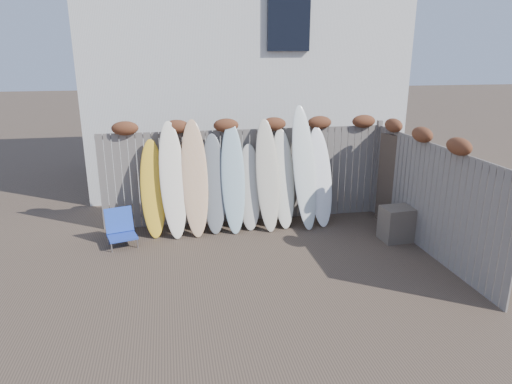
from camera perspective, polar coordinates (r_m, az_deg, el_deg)
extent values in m
plane|color=#493A2D|center=(7.90, 1.68, -9.49)|extent=(80.00, 80.00, 0.00)
cube|color=slate|center=(9.75, -1.34, 2.04)|extent=(6.00, 0.10, 2.00)
cube|color=slate|center=(10.64, 14.81, 3.03)|extent=(0.10, 0.10, 2.10)
ellipsoid|color=brown|center=(9.40, -16.07, 7.66)|extent=(0.52, 0.28, 0.28)
ellipsoid|color=brown|center=(9.36, -9.91, 8.03)|extent=(0.52, 0.28, 0.28)
ellipsoid|color=brown|center=(9.43, -3.77, 8.32)|extent=(0.52, 0.28, 0.28)
ellipsoid|color=brown|center=(9.61, 2.22, 8.50)|extent=(0.52, 0.28, 0.28)
ellipsoid|color=brown|center=(9.88, 7.95, 8.59)|extent=(0.52, 0.28, 0.28)
ellipsoid|color=brown|center=(10.24, 13.31, 8.60)|extent=(0.52, 0.28, 0.28)
cube|color=slate|center=(8.80, 20.86, -0.79)|extent=(0.10, 4.40, 2.00)
ellipsoid|color=brown|center=(7.96, 24.04, 5.23)|extent=(0.28, 0.56, 0.28)
ellipsoid|color=brown|center=(8.87, 20.06, 6.76)|extent=(0.28, 0.56, 0.28)
ellipsoid|color=brown|center=(9.81, 16.81, 7.98)|extent=(0.28, 0.56, 0.28)
cube|color=silver|center=(13.56, -2.26, 14.84)|extent=(8.00, 5.00, 6.00)
cube|color=black|center=(11.23, 4.11, 20.46)|extent=(1.00, 0.12, 1.30)
cube|color=#223FAD|center=(9.02, -16.36, -5.38)|extent=(0.61, 0.57, 0.03)
cube|color=#2447B7|center=(9.15, -16.77, -3.34)|extent=(0.54, 0.28, 0.48)
cylinder|color=silver|center=(8.85, -17.60, -6.62)|extent=(0.03, 0.03, 0.19)
cylinder|color=#A5A6AD|center=(9.20, -17.98, -5.72)|extent=(0.03, 0.03, 0.19)
cylinder|color=#B2B2B9|center=(8.91, -14.59, -6.18)|extent=(0.03, 0.03, 0.19)
cylinder|color=#B9B8C0|center=(9.26, -15.08, -5.31)|extent=(0.03, 0.03, 0.19)
cube|color=brown|center=(9.30, 17.15, -3.82)|extent=(0.60, 0.51, 0.67)
cube|color=#443829|center=(9.82, 17.66, 1.04)|extent=(0.47, 1.22, 1.90)
ellipsoid|color=yellow|center=(9.24, -12.76, 0.41)|extent=(0.49, 0.68, 1.90)
ellipsoid|color=white|center=(9.12, -10.37, 1.49)|extent=(0.58, 0.83, 2.25)
ellipsoid|color=#FFAA79|center=(9.14, -7.67, 1.72)|extent=(0.53, 0.80, 2.27)
ellipsoid|color=slate|center=(9.26, -5.31, 1.03)|extent=(0.53, 0.72, 1.97)
ellipsoid|color=#A5C6CE|center=(9.24, -2.88, 1.75)|extent=(0.51, 0.79, 2.18)
ellipsoid|color=beige|center=(9.41, -0.82, 0.61)|extent=(0.54, 0.67, 1.73)
ellipsoid|color=beige|center=(9.34, 1.44, 2.10)|extent=(0.48, 0.79, 2.24)
ellipsoid|color=white|center=(9.51, 3.39, 1.69)|extent=(0.48, 0.72, 2.02)
ellipsoid|color=white|center=(9.49, 6.04, 3.06)|extent=(0.54, 0.90, 2.49)
ellipsoid|color=white|center=(9.69, 8.01, 1.88)|extent=(0.54, 0.75, 2.04)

